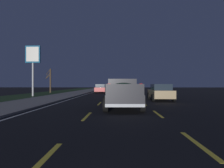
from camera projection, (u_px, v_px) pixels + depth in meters
The scene contains 11 objects.
ground at pixel (120, 95), 27.15m from camera, with size 144.00×144.00×0.00m, color black.
sidewalk_shoulder at pixel (67, 95), 27.40m from camera, with size 108.00×4.00×0.12m, color gray.
grass_verge at pixel (33, 95), 27.56m from camera, with size 108.00×6.00×0.01m, color #1E3819.
lane_markings at pixel (100, 94), 29.90m from camera, with size 108.00×7.04×0.01m.
pickup_truck at pixel (122, 93), 12.44m from camera, with size 5.47×2.37×1.87m.
sedan_black at pixel (119, 91), 19.89m from camera, with size 4.43×2.07×1.54m.
sedan_tan at pixel (160, 92), 18.34m from camera, with size 4.44×2.09×1.54m.
sedan_green at pixel (119, 89), 32.25m from camera, with size 4.44×2.09×1.54m.
sedan_red at pixel (101, 88), 34.40m from camera, with size 4.41×2.04×1.54m.
gas_price_sign at pixel (33, 58), 24.93m from camera, with size 0.27×1.90×6.48m.
bare_tree_far at pixel (50, 80), 35.12m from camera, with size 1.10×1.17×4.47m.
Camera 1 is at (-0.18, 0.26, 1.51)m, focal length 31.19 mm.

